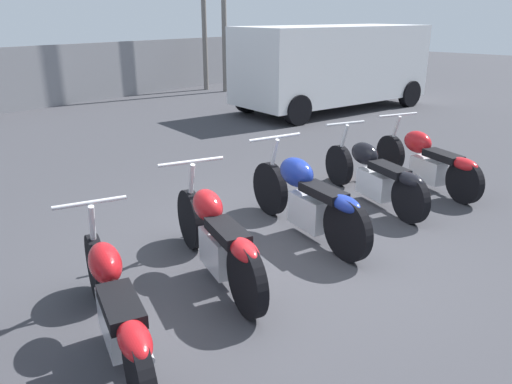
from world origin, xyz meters
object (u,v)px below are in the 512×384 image
object	(u,v)px
motorcycle_slot_1	(115,305)
motorcycle_slot_2	(217,238)
parked_van	(333,64)
motorcycle_slot_3	(307,198)
traffic_cone_near	(339,162)
motorcycle_slot_4	(374,174)
motorcycle_slot_5	(427,160)

from	to	relation	value
motorcycle_slot_1	motorcycle_slot_2	world-z (taller)	motorcycle_slot_2
motorcycle_slot_2	parked_van	world-z (taller)	parked_van
motorcycle_slot_3	traffic_cone_near	world-z (taller)	motorcycle_slot_3
motorcycle_slot_3	motorcycle_slot_4	distance (m)	1.45
motorcycle_slot_3	parked_van	xyz separation A→B (m)	(6.99, 4.16, 0.73)
parked_van	traffic_cone_near	size ratio (longest dim) A/B	10.21
traffic_cone_near	motorcycle_slot_4	bearing A→B (deg)	-123.26
motorcycle_slot_3	motorcycle_slot_5	world-z (taller)	motorcycle_slot_3
parked_van	traffic_cone_near	world-z (taller)	parked_van
motorcycle_slot_1	motorcycle_slot_2	bearing A→B (deg)	32.52
motorcycle_slot_3	parked_van	bearing A→B (deg)	49.18
parked_van	motorcycle_slot_2	bearing A→B (deg)	128.55
motorcycle_slot_1	parked_van	xyz separation A→B (m)	(9.64, 4.31, 0.79)
motorcycle_slot_5	traffic_cone_near	xyz separation A→B (m)	(-0.51, 1.16, -0.14)
motorcycle_slot_2	motorcycle_slot_5	size ratio (longest dim) A/B	0.99
motorcycle_slot_4	parked_van	bearing A→B (deg)	62.49
parked_van	traffic_cone_near	bearing A→B (deg)	136.44
motorcycle_slot_1	traffic_cone_near	xyz separation A→B (m)	(4.69, 0.97, -0.13)
motorcycle_slot_3	motorcycle_slot_5	bearing A→B (deg)	10.83
motorcycle_slot_5	motorcycle_slot_4	bearing A→B (deg)	-167.98
motorcycle_slot_1	traffic_cone_near	distance (m)	4.79
motorcycle_slot_2	motorcycle_slot_4	size ratio (longest dim) A/B	0.98
motorcycle_slot_3	traffic_cone_near	bearing A→B (deg)	40.38
motorcycle_slot_4	parked_van	xyz separation A→B (m)	(5.54, 4.24, 0.78)
motorcycle_slot_3	motorcycle_slot_4	world-z (taller)	motorcycle_slot_3
motorcycle_slot_2	motorcycle_slot_5	world-z (taller)	motorcycle_slot_2
motorcycle_slot_1	motorcycle_slot_4	bearing A→B (deg)	24.00
motorcycle_slot_2	traffic_cone_near	bearing A→B (deg)	36.12
motorcycle_slot_2	traffic_cone_near	world-z (taller)	motorcycle_slot_2
motorcycle_slot_2	parked_van	bearing A→B (deg)	49.69
motorcycle_slot_2	traffic_cone_near	xyz separation A→B (m)	(3.41, 0.76, -0.15)
motorcycle_slot_3	motorcycle_slot_4	bearing A→B (deg)	15.27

